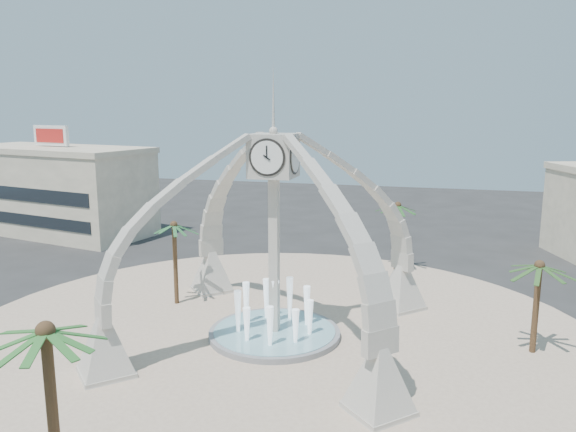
% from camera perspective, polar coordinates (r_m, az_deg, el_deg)
% --- Properties ---
extents(ground, '(140.00, 140.00, 0.00)m').
position_cam_1_polar(ground, '(35.03, -1.38, -12.17)').
color(ground, '#282828').
rests_on(ground, ground).
extents(plaza, '(40.00, 40.00, 0.06)m').
position_cam_1_polar(plaza, '(35.01, -1.38, -12.12)').
color(plaza, '#CBB197').
rests_on(plaza, ground).
extents(clock_tower, '(17.94, 17.94, 16.30)m').
position_cam_1_polar(clock_tower, '(33.03, -1.43, -1.75)').
color(clock_tower, '#BEB6A9').
rests_on(clock_tower, ground).
extents(fountain, '(8.00, 8.00, 3.62)m').
position_cam_1_polar(fountain, '(34.91, -1.38, -11.73)').
color(fountain, gray).
rests_on(fountain, ground).
extents(building_nw, '(23.75, 13.73, 11.90)m').
position_cam_1_polar(building_nw, '(67.65, -22.56, 2.49)').
color(building_nw, beige).
rests_on(building_nw, ground).
extents(palm_east, '(4.65, 4.65, 5.86)m').
position_cam_1_polar(palm_east, '(34.14, 24.19, -4.71)').
color(palm_east, brown).
rests_on(palm_east, ground).
extents(palm_west, '(4.36, 4.36, 6.39)m').
position_cam_1_polar(palm_west, '(39.75, -11.52, -1.03)').
color(palm_west, brown).
rests_on(palm_west, ground).
extents(palm_north, '(4.09, 4.09, 6.37)m').
position_cam_1_polar(palm_north, '(48.17, 11.10, 0.98)').
color(palm_north, brown).
rests_on(palm_north, ground).
extents(palm_south, '(4.85, 4.85, 7.13)m').
position_cam_1_polar(palm_south, '(20.98, -23.41, -10.91)').
color(palm_south, brown).
rests_on(palm_south, ground).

